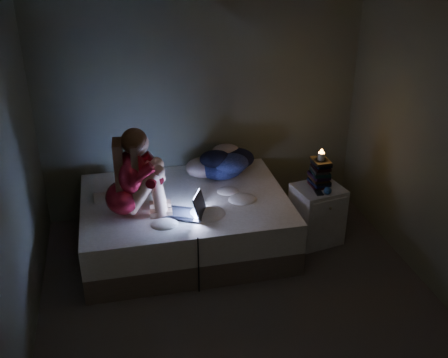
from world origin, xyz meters
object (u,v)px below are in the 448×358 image
object	(u,v)px
candle	(321,157)
phone	(316,192)
nightstand	(317,214)
bed	(185,222)
laptop	(184,203)
woman	(122,174)

from	to	relation	value
candle	phone	distance (m)	0.36
nightstand	candle	size ratio (longest dim) A/B	7.96
bed	candle	world-z (taller)	candle
bed	nightstand	distance (m)	1.40
laptop	nightstand	xyz separation A→B (m)	(1.45, 0.15, -0.39)
woman	candle	xyz separation A→B (m)	(2.01, 0.06, -0.05)
phone	laptop	bearing A→B (deg)	-162.35
bed	woman	xyz separation A→B (m)	(-0.61, -0.21, 0.73)
phone	nightstand	bearing A→B (deg)	69.00
bed	woman	bearing A→B (deg)	-160.90
laptop	phone	bearing A→B (deg)	27.34
bed	laptop	distance (m)	0.54
candle	phone	world-z (taller)	candle
laptop	bed	bearing A→B (deg)	105.36
bed	candle	distance (m)	1.56
woman	laptop	bearing A→B (deg)	-10.02
candle	phone	xyz separation A→B (m)	(-0.08, -0.13, -0.33)
nightstand	laptop	bearing A→B (deg)	174.85
nightstand	woman	bearing A→B (deg)	169.46
nightstand	phone	xyz separation A→B (m)	(-0.07, -0.09, 0.32)
candle	laptop	bearing A→B (deg)	-172.55
woman	bed	bearing A→B (deg)	22.54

